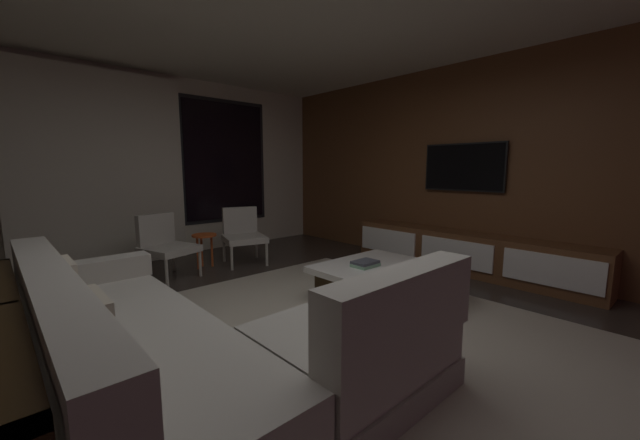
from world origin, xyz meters
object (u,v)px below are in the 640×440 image
(side_stool, at_px, (204,240))
(media_console, at_px, (467,254))
(coffee_table, at_px, (385,284))
(mounted_tv, at_px, (463,167))
(accent_chair_near_window, at_px, (243,232))
(book_stack_on_coffee_table, at_px, (365,264))
(accent_chair_by_curtain, at_px, (164,243))
(sectional_couch, at_px, (191,351))

(side_stool, distance_m, media_console, 3.45)
(coffee_table, bearing_deg, mounted_tv, 4.04)
(accent_chair_near_window, bearing_deg, book_stack_on_coffee_table, -87.22)
(accent_chair_by_curtain, xyz_separation_m, side_stool, (0.55, 0.08, -0.06))
(sectional_couch, relative_size, coffee_table, 2.16)
(side_stool, bearing_deg, sectional_couch, -116.37)
(sectional_couch, relative_size, book_stack_on_coffee_table, 9.52)
(book_stack_on_coffee_table, distance_m, media_console, 1.75)
(sectional_couch, distance_m, coffee_table, 2.07)
(accent_chair_near_window, distance_m, mounted_tv, 3.13)
(media_console, xyz_separation_m, mounted_tv, (0.18, 0.20, 1.10))
(book_stack_on_coffee_table, bearing_deg, accent_chair_by_curtain, 118.42)
(accent_chair_by_curtain, relative_size, side_stool, 1.70)
(accent_chair_near_window, height_order, media_console, accent_chair_near_window)
(coffee_table, xyz_separation_m, side_stool, (-0.76, 2.44, 0.19))
(sectional_couch, relative_size, accent_chair_by_curtain, 3.21)
(sectional_couch, height_order, media_console, sectional_couch)
(sectional_couch, height_order, book_stack_on_coffee_table, sectional_couch)
(coffee_table, xyz_separation_m, accent_chair_by_curtain, (-1.31, 2.35, 0.25))
(book_stack_on_coffee_table, xyz_separation_m, accent_chair_by_curtain, (-1.19, 2.19, 0.05))
(accent_chair_by_curtain, relative_size, mounted_tv, 0.72)
(book_stack_on_coffee_table, relative_size, side_stool, 0.57)
(accent_chair_near_window, bearing_deg, accent_chair_by_curtain, 179.12)
(sectional_couch, bearing_deg, media_console, 1.70)
(mounted_tv, bearing_deg, accent_chair_by_curtain, 144.29)
(sectional_couch, bearing_deg, accent_chair_by_curtain, 73.45)
(sectional_couch, height_order, mounted_tv, mounted_tv)
(book_stack_on_coffee_table, height_order, mounted_tv, mounted_tv)
(sectional_couch, xyz_separation_m, side_stool, (1.30, 2.62, 0.08))
(book_stack_on_coffee_table, bearing_deg, accent_chair_near_window, 92.78)
(side_stool, height_order, mounted_tv, mounted_tv)
(accent_chair_by_curtain, distance_m, mounted_tv, 3.92)
(accent_chair_near_window, xyz_separation_m, media_console, (1.84, -2.41, -0.18))
(accent_chair_near_window, bearing_deg, sectional_couch, -126.07)
(accent_chair_near_window, xyz_separation_m, side_stool, (-0.54, 0.10, -0.06))
(media_console, relative_size, mounted_tv, 2.88)
(book_stack_on_coffee_table, distance_m, accent_chair_by_curtain, 2.49)
(book_stack_on_coffee_table, bearing_deg, sectional_couch, -170.03)
(coffee_table, height_order, accent_chair_by_curtain, accent_chair_by_curtain)
(sectional_couch, bearing_deg, mounted_tv, 4.56)
(side_stool, height_order, media_console, media_console)
(coffee_table, relative_size, accent_chair_by_curtain, 1.49)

